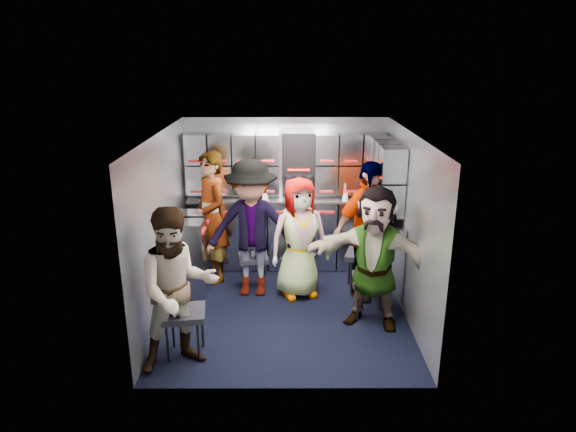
{
  "coord_description": "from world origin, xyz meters",
  "views": [
    {
      "loc": [
        0.01,
        -5.5,
        2.97
      ],
      "look_at": [
        0.03,
        0.35,
        1.07
      ],
      "focal_mm": 32.0,
      "sensor_mm": 36.0,
      "label": 1
    }
  ],
  "objects_px": {
    "jump_seat_mid_left": "(253,259)",
    "attendant_standing": "(211,217)",
    "attendant_arc_d": "(367,231)",
    "attendant_arc_b": "(252,229)",
    "jump_seat_mid_right": "(363,257)",
    "attendant_arc_c": "(299,238)",
    "attendant_arc_e": "(374,257)",
    "attendant_arc_a": "(178,290)",
    "jump_seat_center": "(299,260)",
    "jump_seat_near_left": "(184,316)",
    "jump_seat_near_right": "(370,282)"
  },
  "relations": [
    {
      "from": "jump_seat_mid_left",
      "to": "attendant_arc_d",
      "type": "bearing_deg",
      "value": -9.87
    },
    {
      "from": "jump_seat_near_left",
      "to": "attendant_arc_a",
      "type": "relative_size",
      "value": 0.3
    },
    {
      "from": "jump_seat_near_right",
      "to": "attendant_standing",
      "type": "bearing_deg",
      "value": 152.49
    },
    {
      "from": "jump_seat_center",
      "to": "attendant_standing",
      "type": "bearing_deg",
      "value": 165.79
    },
    {
      "from": "jump_seat_near_left",
      "to": "attendant_arc_c",
      "type": "xyz_separation_m",
      "value": [
        1.18,
        1.35,
        0.33
      ]
    },
    {
      "from": "attendant_standing",
      "to": "attendant_arc_e",
      "type": "xyz_separation_m",
      "value": [
        1.95,
        -1.2,
        -0.07
      ]
    },
    {
      "from": "attendant_arc_b",
      "to": "attendant_arc_e",
      "type": "height_order",
      "value": "attendant_arc_b"
    },
    {
      "from": "jump_seat_near_right",
      "to": "jump_seat_near_left",
      "type": "bearing_deg",
      "value": -157.93
    },
    {
      "from": "jump_seat_mid_left",
      "to": "attendant_arc_c",
      "type": "xyz_separation_m",
      "value": [
        0.58,
        -0.21,
        0.37
      ]
    },
    {
      "from": "attendant_arc_d",
      "to": "jump_seat_center",
      "type": "bearing_deg",
      "value": 131.44
    },
    {
      "from": "jump_seat_mid_right",
      "to": "attendant_arc_b",
      "type": "height_order",
      "value": "attendant_arc_b"
    },
    {
      "from": "jump_seat_near_left",
      "to": "attendant_arc_e",
      "type": "height_order",
      "value": "attendant_arc_e"
    },
    {
      "from": "jump_seat_mid_left",
      "to": "jump_seat_near_right",
      "type": "relative_size",
      "value": 0.91
    },
    {
      "from": "attendant_arc_e",
      "to": "jump_seat_center",
      "type": "bearing_deg",
      "value": 152.06
    },
    {
      "from": "jump_seat_mid_right",
      "to": "attendant_standing",
      "type": "bearing_deg",
      "value": 170.72
    },
    {
      "from": "jump_seat_center",
      "to": "attendant_arc_d",
      "type": "height_order",
      "value": "attendant_arc_d"
    },
    {
      "from": "jump_seat_mid_right",
      "to": "jump_seat_near_right",
      "type": "height_order",
      "value": "jump_seat_mid_right"
    },
    {
      "from": "attendant_arc_c",
      "to": "attendant_arc_e",
      "type": "xyz_separation_m",
      "value": [
        0.81,
        -0.73,
        0.04
      ]
    },
    {
      "from": "attendant_standing",
      "to": "attendant_arc_d",
      "type": "relative_size",
      "value": 1.01
    },
    {
      "from": "jump_seat_near_left",
      "to": "jump_seat_mid_right",
      "type": "relative_size",
      "value": 0.95
    },
    {
      "from": "jump_seat_mid_left",
      "to": "attendant_arc_d",
      "type": "distance_m",
      "value": 1.51
    },
    {
      "from": "jump_seat_near_left",
      "to": "attendant_arc_a",
      "type": "height_order",
      "value": "attendant_arc_a"
    },
    {
      "from": "jump_seat_near_left",
      "to": "attendant_arc_e",
      "type": "relative_size",
      "value": 0.31
    },
    {
      "from": "attendant_standing",
      "to": "attendant_arc_d",
      "type": "distance_m",
      "value": 2.03
    },
    {
      "from": "jump_seat_near_left",
      "to": "jump_seat_center",
      "type": "bearing_deg",
      "value": 52.37
    },
    {
      "from": "jump_seat_center",
      "to": "attendant_arc_c",
      "type": "relative_size",
      "value": 0.32
    },
    {
      "from": "attendant_arc_a",
      "to": "attendant_arc_b",
      "type": "distance_m",
      "value": 1.68
    },
    {
      "from": "jump_seat_mid_left",
      "to": "attendant_arc_b",
      "type": "relative_size",
      "value": 0.25
    },
    {
      "from": "jump_seat_near_right",
      "to": "attendant_arc_d",
      "type": "relative_size",
      "value": 0.28
    },
    {
      "from": "jump_seat_near_right",
      "to": "attendant_arc_a",
      "type": "distance_m",
      "value": 2.26
    },
    {
      "from": "attendant_arc_c",
      "to": "jump_seat_near_right",
      "type": "bearing_deg",
      "value": -52.22
    },
    {
      "from": "attendant_arc_b",
      "to": "attendant_arc_d",
      "type": "height_order",
      "value": "attendant_arc_b"
    },
    {
      "from": "attendant_arc_d",
      "to": "jump_seat_near_right",
      "type": "bearing_deg",
      "value": -126.32
    },
    {
      "from": "jump_seat_center",
      "to": "jump_seat_mid_right",
      "type": "relative_size",
      "value": 0.94
    },
    {
      "from": "attendant_arc_e",
      "to": "attendant_arc_d",
      "type": "bearing_deg",
      "value": 108.77
    },
    {
      "from": "jump_seat_mid_right",
      "to": "attendant_arc_e",
      "type": "distance_m",
      "value": 0.95
    },
    {
      "from": "attendant_arc_c",
      "to": "attendant_arc_d",
      "type": "xyz_separation_m",
      "value": [
        0.83,
        -0.03,
        0.1
      ]
    },
    {
      "from": "jump_seat_center",
      "to": "attendant_standing",
      "type": "relative_size",
      "value": 0.28
    },
    {
      "from": "jump_seat_mid_right",
      "to": "attendant_arc_c",
      "type": "distance_m",
      "value": 0.9
    },
    {
      "from": "attendant_standing",
      "to": "attendant_arc_d",
      "type": "height_order",
      "value": "attendant_standing"
    },
    {
      "from": "jump_seat_mid_left",
      "to": "attendant_standing",
      "type": "bearing_deg",
      "value": 155.36
    },
    {
      "from": "jump_seat_center",
      "to": "jump_seat_mid_right",
      "type": "bearing_deg",
      "value": -2.24
    },
    {
      "from": "jump_seat_center",
      "to": "attendant_standing",
      "type": "height_order",
      "value": "attendant_standing"
    },
    {
      "from": "jump_seat_near_right",
      "to": "attendant_arc_b",
      "type": "xyz_separation_m",
      "value": [
        -1.39,
        0.58,
        0.44
      ]
    },
    {
      "from": "jump_seat_mid_left",
      "to": "attendant_arc_d",
      "type": "xyz_separation_m",
      "value": [
        1.41,
        -0.25,
        0.48
      ]
    },
    {
      "from": "attendant_standing",
      "to": "attendant_arc_e",
      "type": "height_order",
      "value": "attendant_standing"
    },
    {
      "from": "jump_seat_mid_left",
      "to": "jump_seat_near_right",
      "type": "distance_m",
      "value": 1.59
    },
    {
      "from": "jump_seat_near_right",
      "to": "attendant_arc_b",
      "type": "height_order",
      "value": "attendant_arc_b"
    },
    {
      "from": "jump_seat_near_left",
      "to": "jump_seat_mid_left",
      "type": "bearing_deg",
      "value": 69.12
    },
    {
      "from": "jump_seat_center",
      "to": "attendant_arc_c",
      "type": "distance_m",
      "value": 0.41
    }
  ]
}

